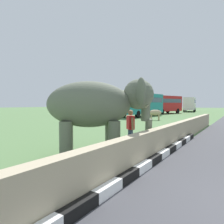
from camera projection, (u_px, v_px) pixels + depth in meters
name	position (u px, v px, depth m)	size (l,w,h in m)	color
striped_curb	(119.00, 183.00, 4.63)	(16.20, 0.20, 0.24)	white
barrier_parapet	(147.00, 146.00, 6.76)	(28.00, 0.36, 1.00)	tan
elephant	(100.00, 105.00, 7.63)	(3.76, 3.89, 2.86)	#646B59
person_handler	(130.00, 127.00, 8.79)	(0.53, 0.54, 1.66)	navy
bus_teal	(142.00, 103.00, 31.12)	(10.23, 3.38, 3.50)	teal
bus_red	(165.00, 103.00, 40.41)	(8.84, 4.75, 3.50)	#B21E1E
bus_white	(190.00, 103.00, 51.73)	(9.61, 3.79, 3.50)	silver
cow_near	(155.00, 113.00, 24.08)	(1.34, 1.83, 1.23)	tan
hill_east	(116.00, 110.00, 69.34)	(43.57, 34.85, 12.96)	#717858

